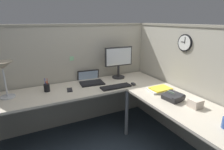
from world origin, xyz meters
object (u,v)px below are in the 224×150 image
at_px(desk_lamp_dome, 3,69).
at_px(office_phone, 173,97).
at_px(computer_mouse, 133,84).
at_px(cell_phone, 70,90).
at_px(pen_cup, 47,88).
at_px(book_stack, 160,89).
at_px(tissue_box, 195,103).
at_px(keyboard, 116,87).
at_px(monitor, 119,60).
at_px(laptop, 90,80).
at_px(wall_clock, 185,43).

bearing_deg(desk_lamp_dome, office_phone, -28.72).
bearing_deg(computer_mouse, cell_phone, 166.56).
xyz_separation_m(pen_cup, book_stack, (1.34, -0.65, -0.03)).
xyz_separation_m(desk_lamp_dome, book_stack, (1.79, -0.66, -0.34)).
xyz_separation_m(computer_mouse, cell_phone, (-0.88, 0.21, -0.01)).
bearing_deg(tissue_box, keyboard, 118.26).
bearing_deg(pen_cup, office_phone, -36.34).
bearing_deg(keyboard, pen_cup, 163.25).
relative_size(keyboard, desk_lamp_dome, 0.97).
relative_size(monitor, laptop, 1.22).
height_order(monitor, computer_mouse, monitor).
bearing_deg(tissue_box, office_phone, 108.41).
height_order(keyboard, pen_cup, pen_cup).
distance_m(pen_cup, tissue_box, 1.81).
distance_m(tissue_box, wall_clock, 0.81).
relative_size(laptop, office_phone, 1.82).
bearing_deg(book_stack, keyboard, 141.03).
relative_size(computer_mouse, tissue_box, 0.87).
height_order(office_phone, book_stack, office_phone).
height_order(cell_phone, wall_clock, wall_clock).
distance_m(keyboard, book_stack, 0.59).
bearing_deg(book_stack, pen_cup, 154.06).
bearing_deg(cell_phone, pen_cup, 171.98).
bearing_deg(pen_cup, computer_mouse, -14.76).
height_order(computer_mouse, office_phone, office_phone).
bearing_deg(laptop, monitor, -2.38).
xyz_separation_m(laptop, office_phone, (0.64, -1.07, 0.01)).
distance_m(monitor, computer_mouse, 0.49).
distance_m(keyboard, office_phone, 0.78).
distance_m(laptop, desk_lamp_dome, 1.16).
relative_size(desk_lamp_dome, office_phone, 1.97).
bearing_deg(wall_clock, cell_phone, 156.61).
relative_size(computer_mouse, cell_phone, 0.72).
height_order(monitor, book_stack, monitor).
bearing_deg(keyboard, computer_mouse, -4.17).
bearing_deg(keyboard, book_stack, -38.09).
relative_size(monitor, keyboard, 1.16).
bearing_deg(desk_lamp_dome, keyboard, -12.15).
relative_size(computer_mouse, desk_lamp_dome, 0.23).
height_order(desk_lamp_dome, cell_phone, desk_lamp_dome).
relative_size(laptop, desk_lamp_dome, 0.92).
bearing_deg(wall_clock, office_phone, -145.85).
bearing_deg(wall_clock, book_stack, 172.62).
xyz_separation_m(desk_lamp_dome, pen_cup, (0.46, -0.01, -0.31)).
relative_size(computer_mouse, pen_cup, 0.58).
relative_size(laptop, book_stack, 1.35).
bearing_deg(office_phone, cell_phone, 139.86).
bearing_deg(computer_mouse, book_stack, -61.71).
bearing_deg(office_phone, keyboard, 121.44).
height_order(laptop, desk_lamp_dome, desk_lamp_dome).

